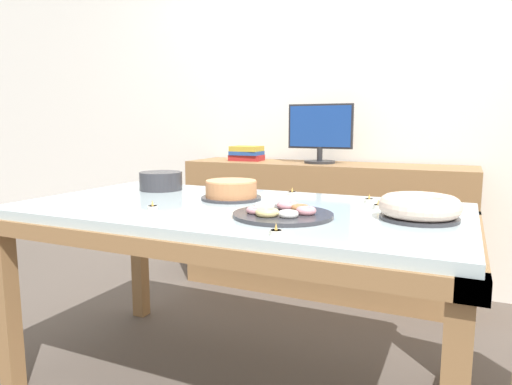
# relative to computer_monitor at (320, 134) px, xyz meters

# --- Properties ---
(ground_plane) EXTENTS (12.00, 12.00, 0.00)m
(ground_plane) POSITION_rel_computer_monitor_xyz_m (0.03, -1.24, -1.04)
(ground_plane) COLOR #564C44
(wall_back) EXTENTS (8.00, 0.10, 2.60)m
(wall_back) POSITION_rel_computer_monitor_xyz_m (0.03, 0.30, 0.26)
(wall_back) COLOR white
(wall_back) RESTS_ON ground
(dining_table) EXTENTS (1.80, 0.96, 0.77)m
(dining_table) POSITION_rel_computer_monitor_xyz_m (0.03, -1.24, -0.35)
(dining_table) COLOR silver
(dining_table) RESTS_ON ground
(sideboard) EXTENTS (1.83, 0.44, 0.85)m
(sideboard) POSITION_rel_computer_monitor_xyz_m (0.03, 0.00, -0.61)
(sideboard) COLOR olive
(sideboard) RESTS_ON ground
(computer_monitor) EXTENTS (0.42, 0.20, 0.38)m
(computer_monitor) POSITION_rel_computer_monitor_xyz_m (0.00, 0.00, 0.00)
(computer_monitor) COLOR #262628
(computer_monitor) RESTS_ON sideboard
(book_stack) EXTENTS (0.23, 0.17, 0.10)m
(book_stack) POSITION_rel_computer_monitor_xyz_m (-0.52, 0.00, -0.14)
(book_stack) COLOR maroon
(book_stack) RESTS_ON sideboard
(cake_chocolate_round) EXTENTS (0.26, 0.26, 0.08)m
(cake_chocolate_round) POSITION_rel_computer_monitor_xyz_m (-0.06, -1.11, -0.23)
(cake_chocolate_round) COLOR #333338
(cake_chocolate_round) RESTS_ON dining_table
(cake_golden_bundt) EXTENTS (0.27, 0.27, 0.08)m
(cake_golden_bundt) POSITION_rel_computer_monitor_xyz_m (0.72, -1.23, -0.22)
(cake_golden_bundt) COLOR #333338
(cake_golden_bundt) RESTS_ON dining_table
(pastry_platter) EXTENTS (0.35, 0.35, 0.04)m
(pastry_platter) POSITION_rel_computer_monitor_xyz_m (0.28, -1.38, -0.25)
(pastry_platter) COLOR #333338
(pastry_platter) RESTS_ON dining_table
(plate_stack) EXTENTS (0.21, 0.21, 0.09)m
(plate_stack) POSITION_rel_computer_monitor_xyz_m (-0.51, -1.00, -0.22)
(plate_stack) COLOR #333338
(plate_stack) RESTS_ON dining_table
(tealight_right_edge) EXTENTS (0.04, 0.04, 0.04)m
(tealight_right_edge) POSITION_rel_computer_monitor_xyz_m (0.50, -0.95, -0.26)
(tealight_right_edge) COLOR silver
(tealight_right_edge) RESTS_ON dining_table
(tealight_left_edge) EXTENTS (0.04, 0.04, 0.04)m
(tealight_left_edge) POSITION_rel_computer_monitor_xyz_m (-0.22, -1.46, -0.26)
(tealight_left_edge) COLOR silver
(tealight_left_edge) RESTS_ON dining_table
(tealight_near_cakes) EXTENTS (0.04, 0.04, 0.04)m
(tealight_near_cakes) POSITION_rel_computer_monitor_xyz_m (0.56, -1.08, -0.26)
(tealight_near_cakes) COLOR silver
(tealight_near_cakes) RESTS_ON dining_table
(tealight_near_front) EXTENTS (0.04, 0.04, 0.04)m
(tealight_near_front) POSITION_rel_computer_monitor_xyz_m (0.36, -1.64, -0.26)
(tealight_near_front) COLOR silver
(tealight_near_front) RESTS_ON dining_table
(tealight_centre) EXTENTS (0.04, 0.04, 0.04)m
(tealight_centre) POSITION_rel_computer_monitor_xyz_m (0.14, -0.89, -0.26)
(tealight_centre) COLOR silver
(tealight_centre) RESTS_ON dining_table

